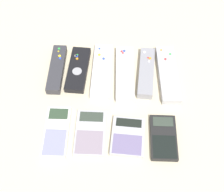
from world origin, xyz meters
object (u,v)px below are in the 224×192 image
remote_0 (57,69)px  calculator_0 (57,132)px  calculator_1 (90,132)px  calculator_2 (128,137)px  remote_3 (125,73)px  calculator_3 (163,138)px  remote_1 (78,69)px  remote_5 (168,74)px  remote_4 (146,72)px  remote_2 (102,71)px

remote_0 → calculator_0: bearing=-82.2°
calculator_1 → remote_0: bearing=120.0°
calculator_1 → calculator_2: (0.10, -0.01, 0.00)m
calculator_1 → calculator_0: bearing=-177.9°
remote_0 → calculator_0: remote_0 is taller
calculator_1 → calculator_2: bearing=-5.2°
remote_3 → calculator_3: 0.24m
remote_3 → calculator_3: size_ratio=1.52×
remote_1 → remote_5: remote_5 is taller
remote_0 → remote_4: 0.28m
remote_2 → calculator_2: size_ratio=1.73×
remote_1 → calculator_0: remote_1 is taller
remote_0 → remote_2: size_ratio=0.86×
remote_2 → calculator_2: (0.08, -0.22, 0.00)m
remote_0 → remote_5: remote_0 is taller
calculator_0 → calculator_3: size_ratio=1.16×
remote_1 → calculator_0: 0.22m
calculator_3 → calculator_0: bearing=178.6°
remote_5 → remote_0: bearing=175.9°
remote_0 → calculator_2: remote_0 is taller
remote_2 → remote_3: bearing=-8.0°
remote_5 → calculator_3: bearing=-99.7°
remote_1 → calculator_0: bearing=-96.6°
calculator_0 → calculator_2: size_ratio=1.29×
calculator_0 → remote_4: bearing=39.7°
remote_5 → calculator_1: bearing=-140.6°
calculator_0 → calculator_1: 0.09m
remote_2 → calculator_2: 0.24m
remote_5 → calculator_2: 0.25m
remote_5 → remote_3: bearing=178.2°
calculator_0 → calculator_1: bearing=1.2°
remote_0 → calculator_3: size_ratio=1.34×
calculator_0 → calculator_1: size_ratio=1.12×
calculator_2 → calculator_3: bearing=4.4°
remote_1 → remote_4: remote_4 is taller
calculator_3 → remote_0: bearing=145.2°
remote_0 → calculator_3: remote_0 is taller
calculator_3 → remote_4: bearing=100.8°
remote_5 → remote_4: bearing=175.1°
remote_2 → remote_0: bearing=-178.4°
remote_5 → calculator_2: (-0.12, -0.22, -0.00)m
remote_0 → calculator_1: bearing=-60.1°
remote_0 → calculator_1: remote_0 is taller
remote_4 → remote_5: 0.07m
remote_0 → remote_3: (0.21, -0.01, -0.00)m
remote_5 → calculator_0: size_ratio=1.39×
remote_1 → calculator_3: bearing=-37.9°
remote_2 → calculator_3: size_ratio=1.56×
remote_2 → remote_4: (0.14, -0.01, 0.00)m
remote_1 → remote_5: bearing=1.7°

